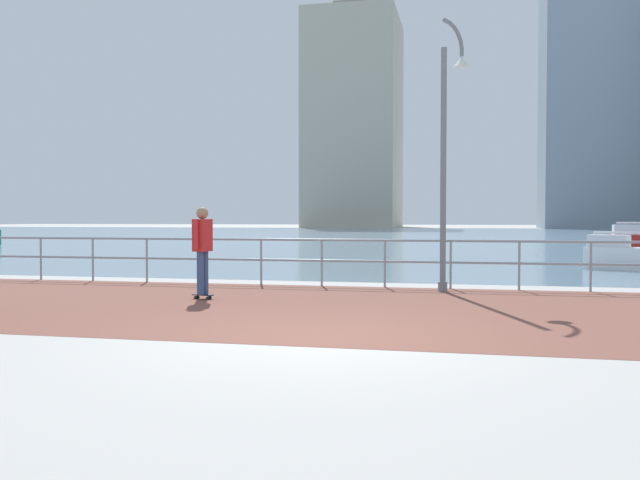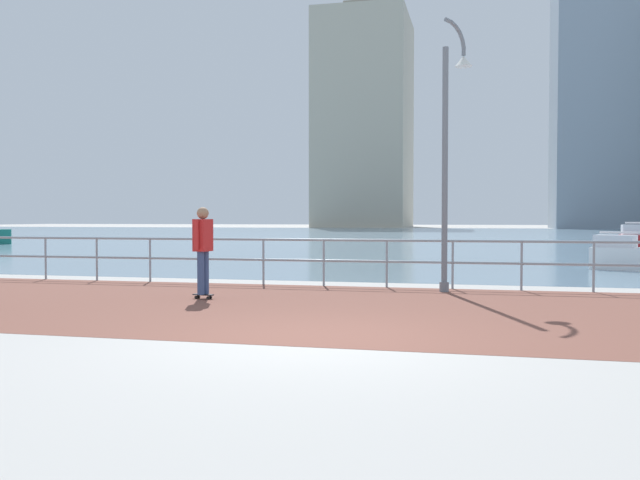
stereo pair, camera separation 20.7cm
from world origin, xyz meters
TOP-DOWN VIEW (x-y plane):
  - ground at (0.00, 40.00)m, footprint 220.00×220.00m
  - brick_paving at (0.00, 2.84)m, footprint 28.00×6.94m
  - harbor_water at (0.00, 51.31)m, footprint 180.00×88.00m
  - waterfront_railing at (-0.00, 6.31)m, footprint 25.25×0.06m
  - lamppost at (1.36, 5.83)m, footprint 0.62×0.69m
  - skateboarder at (-3.04, 3.44)m, footprint 0.41×0.56m
  - sailboat_white at (6.55, 12.61)m, footprint 3.14×2.10m
  - tower_glass at (-17.13, 105.68)m, footprint 15.12×17.67m
  - tower_beige at (20.14, 98.81)m, footprint 14.72×12.22m

SIDE VIEW (x-z plane):
  - ground at x=0.00m, z-range 0.00..0.00m
  - harbor_water at x=0.00m, z-range 0.00..0.00m
  - brick_paving at x=0.00m, z-range 0.00..0.01m
  - sailboat_white at x=6.55m, z-range -1.72..2.53m
  - waterfront_railing at x=0.00m, z-range 0.20..1.25m
  - skateboarder at x=-3.04m, z-range 0.17..1.87m
  - lamppost at x=1.36m, z-range 0.29..5.83m
  - tower_glass at x=-17.13m, z-range -0.83..36.74m
  - tower_beige at x=20.14m, z-range -0.83..47.76m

